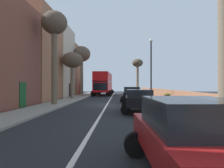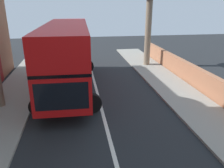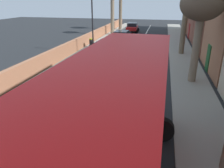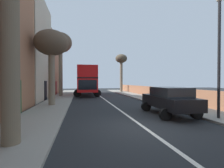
{
  "view_description": "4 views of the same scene",
  "coord_description": "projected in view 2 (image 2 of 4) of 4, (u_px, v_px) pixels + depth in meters",
  "views": [
    {
      "loc": [
        1.12,
        -20.3,
        1.86
      ],
      "look_at": [
        0.05,
        12.64,
        2.04
      ],
      "focal_mm": 33.59,
      "sensor_mm": 36.0,
      "label": 1
    },
    {
      "loc": [
        -1.16,
        4.01,
        5.21
      ],
      "look_at": [
        0.22,
        12.52,
        2.12
      ],
      "focal_mm": 36.08,
      "sensor_mm": 36.0,
      "label": 2
    },
    {
      "loc": [
        -2.8,
        22.29,
        5.49
      ],
      "look_at": [
        -0.74,
        13.39,
        1.9
      ],
      "focal_mm": 34.99,
      "sensor_mm": 36.0,
      "label": 3
    },
    {
      "loc": [
        -2.75,
        -6.56,
        2.0
      ],
      "look_at": [
        1.3,
        13.49,
        1.71
      ],
      "focal_mm": 25.47,
      "sensor_mm": 36.0,
      "label": 4
    }
  ],
  "objects": [
    {
      "name": "double_decker_bus",
      "position": [
        67.0,
        53.0,
        13.84
      ],
      "size": [
        3.76,
        10.63,
        4.06
      ],
      "color": "red",
      "rests_on": "ground"
    }
  ]
}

